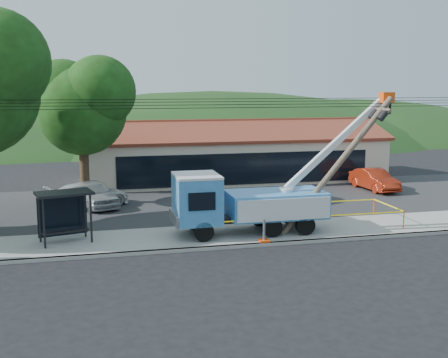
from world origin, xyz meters
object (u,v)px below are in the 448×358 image
leaning_pole (343,158)px  bus_shelter (64,205)px  car_silver (95,208)px  car_red (374,191)px  utility_truck (245,202)px  car_white (89,208)px

leaning_pole → bus_shelter: (-13.13, 1.03, -1.87)m
bus_shelter → car_silver: bus_shelter is taller
car_silver → car_red: (18.73, 1.01, 0.00)m
leaning_pole → car_silver: size_ratio=1.46×
bus_shelter → car_silver: 7.90m
bus_shelter → car_silver: (1.36, 7.56, -1.86)m
car_silver → utility_truck: bearing=-68.1°
utility_truck → car_red: utility_truck is taller
car_red → car_white: bearing=178.8°
bus_shelter → car_red: 21.92m
utility_truck → car_white: size_ratio=2.28×
utility_truck → leaning_pole: bearing=-7.6°
car_silver → car_white: (-0.33, 0.09, 0.00)m
leaning_pole → car_white: leaning_pole is taller
bus_shelter → car_white: size_ratio=0.57×
utility_truck → car_white: utility_truck is taller
utility_truck → car_silver: 10.78m
car_white → utility_truck: bearing=-158.7°
utility_truck → bus_shelter: bearing=177.3°
utility_truck → car_red: 14.81m
leaning_pole → car_red: (6.96, 9.61, -3.73)m
car_white → leaning_pole: bearing=-146.9°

